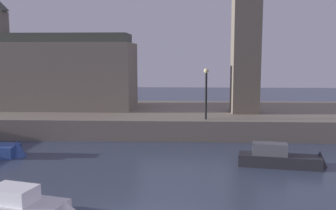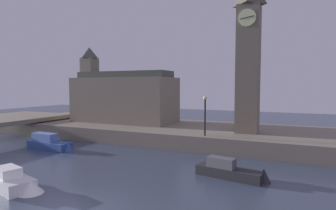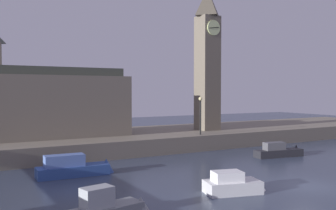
{
  "view_description": "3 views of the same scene",
  "coord_description": "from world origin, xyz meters",
  "px_view_note": "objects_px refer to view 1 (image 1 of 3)",
  "views": [
    {
      "loc": [
        1.07,
        -12.38,
        6.13
      ],
      "look_at": [
        -0.21,
        16.96,
        2.26
      ],
      "focal_mm": 40.75,
      "sensor_mm": 36.0,
      "label": 1
    },
    {
      "loc": [
        10.2,
        -10.03,
        6.09
      ],
      "look_at": [
        -1.2,
        15.11,
        4.24
      ],
      "focal_mm": 30.08,
      "sensor_mm": 36.0,
      "label": 2
    },
    {
      "loc": [
        -18.83,
        -15.93,
        5.79
      ],
      "look_at": [
        0.21,
        17.15,
        4.37
      ],
      "focal_mm": 41.26,
      "sensor_mm": 36.0,
      "label": 3
    }
  ],
  "objects_px": {
    "parliament_hall": "(55,71)",
    "boat_ferry_white": "(33,208)",
    "streetlamp": "(206,87)",
    "clock_tower": "(247,13)",
    "boat_barge_dark": "(286,159)"
  },
  "relations": [
    {
      "from": "clock_tower",
      "to": "boat_barge_dark",
      "type": "xyz_separation_m",
      "value": [
        0.8,
        -10.1,
        -8.98
      ]
    },
    {
      "from": "clock_tower",
      "to": "parliament_hall",
      "type": "xyz_separation_m",
      "value": [
        -16.24,
        2.35,
        -4.73
      ]
    },
    {
      "from": "clock_tower",
      "to": "streetlamp",
      "type": "relative_size",
      "value": 4.16
    },
    {
      "from": "boat_barge_dark",
      "to": "boat_ferry_white",
      "type": "bearing_deg",
      "value": -146.8
    },
    {
      "from": "boat_barge_dark",
      "to": "clock_tower",
      "type": "bearing_deg",
      "value": 94.51
    },
    {
      "from": "clock_tower",
      "to": "streetlamp",
      "type": "height_order",
      "value": "clock_tower"
    },
    {
      "from": "streetlamp",
      "to": "boat_ferry_white",
      "type": "xyz_separation_m",
      "value": [
        -7.18,
        -14.03,
        -3.34
      ]
    },
    {
      "from": "parliament_hall",
      "to": "boat_ferry_white",
      "type": "xyz_separation_m",
      "value": [
        5.76,
        -19.82,
        -4.23
      ]
    },
    {
      "from": "parliament_hall",
      "to": "streetlamp",
      "type": "height_order",
      "value": "parliament_hall"
    },
    {
      "from": "boat_ferry_white",
      "to": "clock_tower",
      "type": "bearing_deg",
      "value": 59.06
    },
    {
      "from": "clock_tower",
      "to": "boat_ferry_white",
      "type": "relative_size",
      "value": 3.72
    },
    {
      "from": "streetlamp",
      "to": "boat_ferry_white",
      "type": "bearing_deg",
      "value": -117.1
    },
    {
      "from": "boat_barge_dark",
      "to": "boat_ferry_white",
      "type": "relative_size",
      "value": 1.23
    },
    {
      "from": "parliament_hall",
      "to": "boat_barge_dark",
      "type": "height_order",
      "value": "parliament_hall"
    },
    {
      "from": "clock_tower",
      "to": "boat_ferry_white",
      "type": "height_order",
      "value": "clock_tower"
    }
  ]
}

